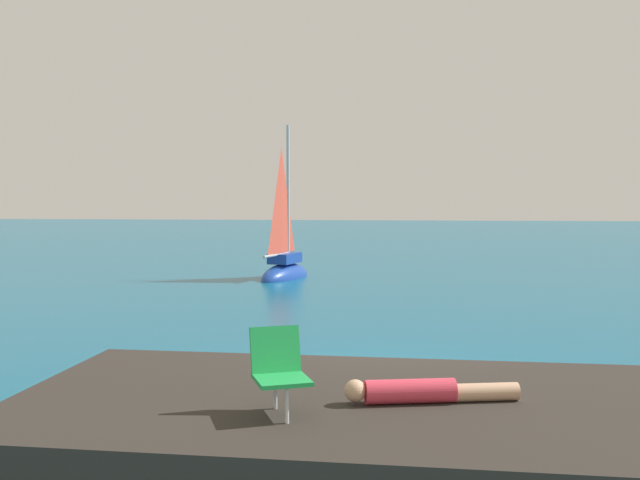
# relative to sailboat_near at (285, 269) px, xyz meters

# --- Properties ---
(ground_plane) EXTENTS (160.00, 160.00, 0.00)m
(ground_plane) POSITION_rel_sailboat_near_xyz_m (3.75, -14.15, -0.32)
(ground_plane) COLOR #0F5675
(shore_ledge) EXTENTS (7.92, 3.90, 0.83)m
(shore_ledge) POSITION_rel_sailboat_near_xyz_m (4.05, -17.88, 0.09)
(shore_ledge) COLOR #2D2823
(shore_ledge) RESTS_ON ground
(boulder_seaward) EXTENTS (1.48, 1.66, 0.87)m
(boulder_seaward) POSITION_rel_sailboat_near_xyz_m (5.68, -15.47, -0.32)
(boulder_seaward) COLOR #2A2A23
(boulder_seaward) RESTS_ON ground
(boulder_inland) EXTENTS (1.50, 1.64, 0.79)m
(boulder_inland) POSITION_rel_sailboat_near_xyz_m (2.93, -16.28, -0.32)
(boulder_inland) COLOR #322420
(boulder_inland) RESTS_ON ground
(sailboat_near) EXTENTS (1.89, 3.31, 5.98)m
(sailboat_near) POSITION_rel_sailboat_near_xyz_m (0.00, 0.00, 0.00)
(sailboat_near) COLOR #193D99
(sailboat_near) RESTS_ON ground
(person_sunbather) EXTENTS (1.74, 0.55, 0.25)m
(person_sunbather) POSITION_rel_sailboat_near_xyz_m (4.31, -18.02, 0.62)
(person_sunbather) COLOR #DB384C
(person_sunbather) RESTS_ON shore_ledge
(beach_chair) EXTENTS (0.67, 0.73, 0.80)m
(beach_chair) POSITION_rel_sailboat_near_xyz_m (2.95, -18.51, 0.95)
(beach_chair) COLOR green
(beach_chair) RESTS_ON shore_ledge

